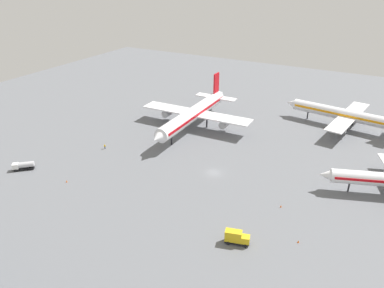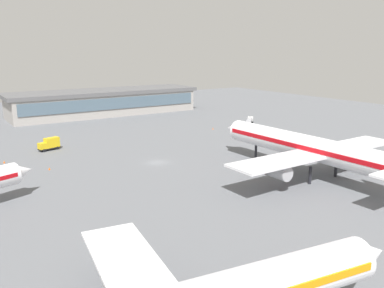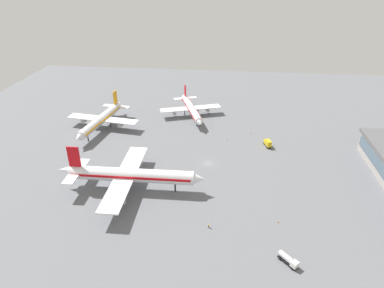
{
  "view_description": "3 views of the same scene",
  "coord_description": "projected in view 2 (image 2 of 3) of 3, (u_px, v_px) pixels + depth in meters",
  "views": [
    {
      "loc": [
        41.89,
        -90.65,
        57.31
      ],
      "look_at": [
        -10.55,
        5.27,
        5.12
      ],
      "focal_mm": 35.13,
      "sensor_mm": 36.0,
      "label": 1
    },
    {
      "loc": [
        43.66,
        81.23,
        26.11
      ],
      "look_at": [
        -3.42,
        9.93,
        6.02
      ],
      "focal_mm": 37.28,
      "sensor_mm": 36.0,
      "label": 2
    },
    {
      "loc": [
        -125.67,
        -7.12,
        75.53
      ],
      "look_at": [
        7.84,
        7.71,
        4.67
      ],
      "focal_mm": 32.06,
      "sensor_mm": 36.0,
      "label": 3
    }
  ],
  "objects": [
    {
      "name": "airplane_at_gate",
      "position": [
        313.0,
        148.0,
        83.31
      ],
      "size": [
        44.37,
        55.49,
        16.91
      ],
      "rotation": [
        0.0,
        0.0,
        4.73
      ],
      "color": "white",
      "rests_on": "ground"
    },
    {
      "name": "terminal_building",
      "position": [
        105.0,
        102.0,
        166.89
      ],
      "size": [
        78.52,
        22.03,
        10.13
      ],
      "color": "#9E9993",
      "rests_on": "ground"
    },
    {
      "name": "fuel_truck",
      "position": [
        250.0,
        120.0,
        144.75
      ],
      "size": [
        5.95,
        5.63,
        2.5
      ],
      "rotation": [
        0.0,
        0.0,
        3.87
      ],
      "color": "black",
      "rests_on": "ground"
    },
    {
      "name": "safety_cone_mid_apron",
      "position": [
        49.0,
        169.0,
        89.26
      ],
      "size": [
        0.44,
        0.44,
        0.6
      ],
      "primitive_type": "cone",
      "color": "#EA590C",
      "rests_on": "ground"
    },
    {
      "name": "catering_truck",
      "position": [
        50.0,
        144.0,
        106.78
      ],
      "size": [
        5.9,
        3.35,
        3.3
      ],
      "rotation": [
        0.0,
        0.0,
        0.26
      ],
      "color": "black",
      "rests_on": "ground"
    },
    {
      "name": "ground_crew_worker",
      "position": [
        271.0,
        137.0,
        119.27
      ],
      "size": [
        0.58,
        0.43,
        1.67
      ],
      "rotation": [
        0.0,
        0.0,
        4.85
      ],
      "color": "#1E2338",
      "rests_on": "ground"
    },
    {
      "name": "safety_cone_far_side",
      "position": [
        4.0,
        162.0,
        94.72
      ],
      "size": [
        0.44,
        0.44,
        0.6
      ],
      "primitive_type": "cone",
      "color": "#EA590C",
      "rests_on": "ground"
    },
    {
      "name": "ground",
      "position": [
        157.0,
        162.0,
        95.38
      ],
      "size": [
        288.0,
        288.0,
        0.0
      ],
      "primitive_type": "plane",
      "color": "slate"
    },
    {
      "name": "safety_cone_near_gate",
      "position": [
        213.0,
        129.0,
        135.11
      ],
      "size": [
        0.44,
        0.44,
        0.6
      ],
      "primitive_type": "cone",
      "color": "#EA590C",
      "rests_on": "ground"
    }
  ]
}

